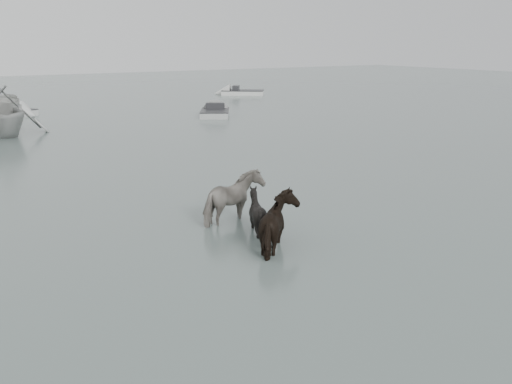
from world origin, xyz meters
The scene contains 8 objects.
ground centered at (0.00, 0.00, 0.00)m, with size 140.00×140.00×0.00m, color #4A5855.
pony_pinto centered at (0.29, 1.42, 0.74)m, with size 0.80×1.76×1.49m, color black.
pony_dark centered at (0.14, -0.96, 0.78)m, with size 1.54×1.32×1.55m, color black.
pony_black centered at (0.39, 0.47, 0.63)m, with size 1.02×1.15×1.27m, color black.
rowboat_trail centered at (-1.26, 19.98, 1.27)m, with size 4.15×4.81×2.54m, color #A8ABA8.
skiff_port centered at (10.86, 21.13, 0.38)m, with size 4.34×1.60×0.75m, color #9D9F9D, non-canonical shape.
skiff_mid centered at (0.74, 28.71, 0.38)m, with size 5.23×1.60×0.75m, color #ADB0AE, non-canonical shape.
skiff_star centered at (19.89, 32.57, 0.38)m, with size 4.65×1.60×0.75m, color silver, non-canonical shape.
Camera 1 is at (-7.72, -12.03, 4.56)m, focal length 45.00 mm.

